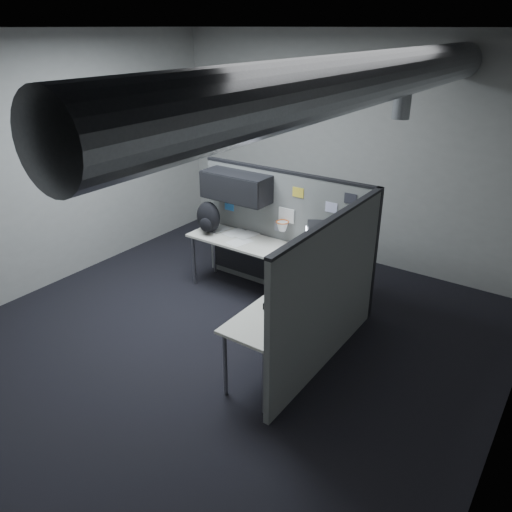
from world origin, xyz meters
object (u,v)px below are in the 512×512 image
Objects in this scene: desk at (275,269)px; phone at (279,304)px; keyboard at (286,266)px; monitor at (325,244)px; backpack at (208,218)px.

phone reaches higher than desk.
desk is at bearing 164.96° from keyboard.
keyboard is (-0.29, -0.36, -0.21)m from monitor.
keyboard is (0.21, -0.09, 0.14)m from desk.
backpack reaches higher than phone.
monitor is at bearing 58.59° from keyboard.
keyboard reaches higher than desk.
phone is at bearing -36.61° from backpack.
desk is 0.27m from keyboard.
monitor is 0.51m from keyboard.
keyboard is 1.98× the size of phone.
desk is at bearing -16.15° from backpack.
keyboard is 1.45m from backpack.
desk is 9.33× the size of phone.
monitor reaches higher than phone.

